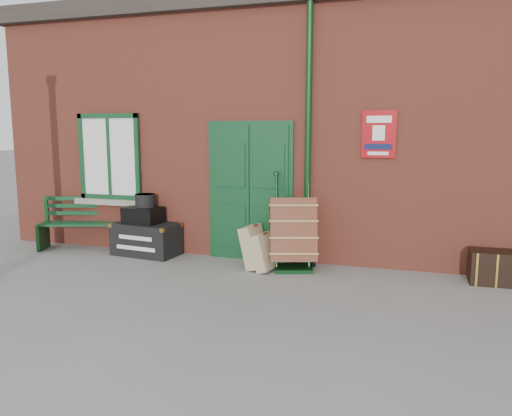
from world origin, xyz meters
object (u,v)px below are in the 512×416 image
at_px(bench, 85,222).
at_px(houdini_trunk, 147,239).
at_px(dark_trunk, 494,267).
at_px(porter_trolley, 293,232).

height_order(bench, houdini_trunk, bench).
relative_size(houdini_trunk, dark_trunk, 1.70).
bearing_deg(dark_trunk, porter_trolley, 179.34).
height_order(houdini_trunk, porter_trolley, porter_trolley).
height_order(porter_trolley, dark_trunk, porter_trolley).
xyz_separation_m(bench, houdini_trunk, (1.28, -0.10, -0.21)).
distance_m(houdini_trunk, porter_trolley, 2.58).
bearing_deg(houdini_trunk, bench, -177.65).
distance_m(bench, porter_trolley, 3.85).
bearing_deg(porter_trolley, dark_trunk, -16.86).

